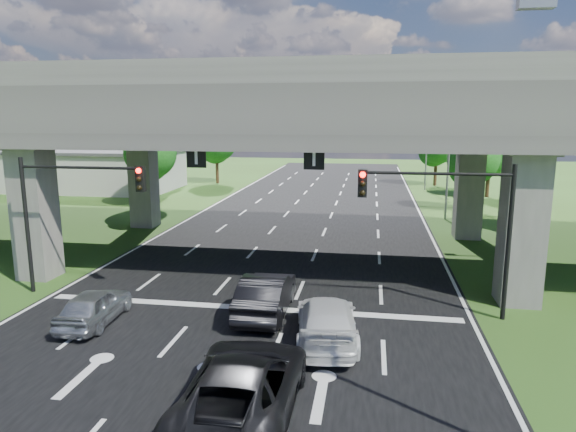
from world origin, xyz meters
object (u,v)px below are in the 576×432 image
(streetlight_beyond, at_px, (423,135))
(car_white, at_px, (327,321))
(car_silver, at_px, (94,306))
(car_trailing, at_px, (243,387))
(car_dark, at_px, (266,294))
(signal_left, at_px, (70,201))
(signal_right, at_px, (451,211))
(streetlight_far, at_px, (444,142))

(streetlight_beyond, height_order, car_white, streetlight_beyond)
(car_silver, xyz_separation_m, car_trailing, (7.02, -5.09, 0.18))
(car_dark, bearing_deg, signal_left, -6.93)
(signal_right, relative_size, streetlight_beyond, 0.60)
(signal_left, relative_size, streetlight_beyond, 0.60)
(car_silver, bearing_deg, streetlight_far, -126.33)
(car_silver, relative_size, car_trailing, 0.64)
(car_white, bearing_deg, car_trailing, 64.06)
(streetlight_beyond, relative_size, car_dark, 2.03)
(streetlight_beyond, xyz_separation_m, car_silver, (-15.40, -38.97, -5.15))
(streetlight_far, height_order, car_silver, streetlight_far)
(streetlight_far, xyz_separation_m, car_white, (-6.65, -23.09, -5.09))
(car_silver, relative_size, car_dark, 0.79)
(signal_left, bearing_deg, car_white, -15.07)
(car_silver, xyz_separation_m, car_white, (8.75, -0.12, 0.06))
(signal_left, height_order, streetlight_beyond, streetlight_beyond)
(car_silver, distance_m, car_white, 8.75)
(signal_right, distance_m, car_white, 6.33)
(streetlight_beyond, distance_m, car_dark, 38.46)
(car_trailing, bearing_deg, signal_left, -40.67)
(streetlight_beyond, bearing_deg, streetlight_far, -90.00)
(streetlight_beyond, bearing_deg, car_dark, -104.00)
(car_silver, height_order, car_trailing, car_trailing)
(signal_right, distance_m, car_trailing, 10.60)
(car_dark, bearing_deg, signal_right, -173.01)
(signal_left, relative_size, car_trailing, 0.99)
(streetlight_far, height_order, car_dark, streetlight_far)
(signal_right, bearing_deg, streetlight_far, 83.53)
(streetlight_far, relative_size, car_silver, 2.55)
(signal_right, relative_size, signal_left, 1.00)
(streetlight_beyond, bearing_deg, signal_right, -93.61)
(signal_left, xyz_separation_m, car_silver, (2.52, -2.92, -3.49))
(car_silver, relative_size, car_white, 0.78)
(streetlight_beyond, height_order, car_silver, streetlight_beyond)
(signal_left, xyz_separation_m, streetlight_far, (17.92, 20.06, 1.66))
(streetlight_far, distance_m, car_white, 24.56)
(streetlight_far, height_order, streetlight_beyond, same)
(signal_left, height_order, car_trailing, signal_left)
(car_silver, bearing_deg, signal_left, -51.65)
(car_white, xyz_separation_m, car_trailing, (-1.73, -4.97, 0.11))
(car_silver, bearing_deg, car_dark, -164.78)
(signal_right, relative_size, car_silver, 1.53)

